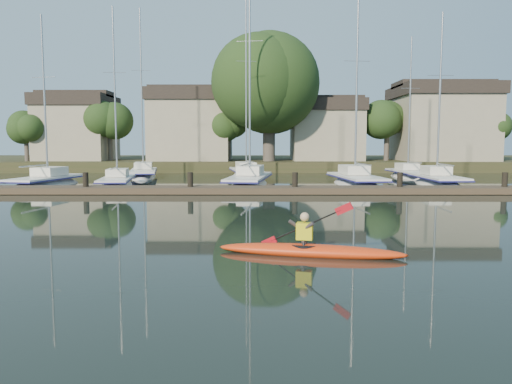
{
  "coord_description": "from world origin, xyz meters",
  "views": [
    {
      "loc": [
        0.83,
        -14.43,
        2.98
      ],
      "look_at": [
        0.79,
        2.99,
        1.2
      ],
      "focal_mm": 35.0,
      "sensor_mm": 36.0,
      "label": 1
    }
  ],
  "objects_px": {
    "sailboat_6": "(247,179)",
    "dock": "(243,190)",
    "sailboat_4": "(437,188)",
    "sailboat_7": "(408,180)",
    "sailboat_2": "(249,188)",
    "sailboat_1": "(117,188)",
    "sailboat_3": "(356,188)",
    "kayak": "(310,248)",
    "sailboat_5": "(143,179)",
    "sailboat_0": "(46,189)"
  },
  "relations": [
    {
      "from": "sailboat_3",
      "to": "sailboat_5",
      "type": "distance_m",
      "value": 17.95
    },
    {
      "from": "dock",
      "to": "sailboat_7",
      "type": "height_order",
      "value": "sailboat_7"
    },
    {
      "from": "sailboat_0",
      "to": "sailboat_7",
      "type": "bearing_deg",
      "value": 26.61
    },
    {
      "from": "sailboat_1",
      "to": "sailboat_3",
      "type": "relative_size",
      "value": 0.9
    },
    {
      "from": "kayak",
      "to": "sailboat_4",
      "type": "bearing_deg",
      "value": 74.4
    },
    {
      "from": "kayak",
      "to": "sailboat_2",
      "type": "relative_size",
      "value": 0.3
    },
    {
      "from": "dock",
      "to": "sailboat_7",
      "type": "relative_size",
      "value": 2.71
    },
    {
      "from": "sailboat_7",
      "to": "sailboat_3",
      "type": "bearing_deg",
      "value": -131.62
    },
    {
      "from": "sailboat_6",
      "to": "dock",
      "type": "bearing_deg",
      "value": -99.02
    },
    {
      "from": "sailboat_4",
      "to": "sailboat_6",
      "type": "relative_size",
      "value": 0.79
    },
    {
      "from": "sailboat_3",
      "to": "sailboat_0",
      "type": "bearing_deg",
      "value": 176.47
    },
    {
      "from": "sailboat_1",
      "to": "sailboat_6",
      "type": "distance_m",
      "value": 11.8
    },
    {
      "from": "sailboat_2",
      "to": "sailboat_5",
      "type": "distance_m",
      "value": 11.96
    },
    {
      "from": "dock",
      "to": "kayak",
      "type": "bearing_deg",
      "value": -81.95
    },
    {
      "from": "kayak",
      "to": "sailboat_7",
      "type": "relative_size",
      "value": 0.4
    },
    {
      "from": "kayak",
      "to": "sailboat_1",
      "type": "height_order",
      "value": "sailboat_1"
    },
    {
      "from": "sailboat_0",
      "to": "sailboat_4",
      "type": "distance_m",
      "value": 26.19
    },
    {
      "from": "sailboat_4",
      "to": "sailboat_7",
      "type": "height_order",
      "value": "sailboat_4"
    },
    {
      "from": "sailboat_0",
      "to": "sailboat_1",
      "type": "distance_m",
      "value": 4.6
    },
    {
      "from": "sailboat_5",
      "to": "sailboat_1",
      "type": "bearing_deg",
      "value": -99.51
    },
    {
      "from": "sailboat_6",
      "to": "sailboat_7",
      "type": "height_order",
      "value": "sailboat_6"
    },
    {
      "from": "sailboat_2",
      "to": "sailboat_0",
      "type": "bearing_deg",
      "value": -169.91
    },
    {
      "from": "sailboat_1",
      "to": "sailboat_7",
      "type": "relative_size",
      "value": 1.03
    },
    {
      "from": "sailboat_6",
      "to": "sailboat_0",
      "type": "bearing_deg",
      "value": -156.06
    },
    {
      "from": "sailboat_3",
      "to": "sailboat_5",
      "type": "relative_size",
      "value": 0.96
    },
    {
      "from": "sailboat_3",
      "to": "sailboat_4",
      "type": "relative_size",
      "value": 1.12
    },
    {
      "from": "sailboat_2",
      "to": "sailboat_3",
      "type": "bearing_deg",
      "value": 8.35
    },
    {
      "from": "dock",
      "to": "sailboat_1",
      "type": "height_order",
      "value": "sailboat_1"
    },
    {
      "from": "sailboat_6",
      "to": "sailboat_7",
      "type": "xyz_separation_m",
      "value": [
        13.25,
        -0.7,
        0.0
      ]
    },
    {
      "from": "kayak",
      "to": "sailboat_3",
      "type": "relative_size",
      "value": 0.35
    },
    {
      "from": "sailboat_2",
      "to": "sailboat_7",
      "type": "bearing_deg",
      "value": 36.68
    },
    {
      "from": "dock",
      "to": "sailboat_6",
      "type": "xyz_separation_m",
      "value": [
        -0.03,
        12.95,
        -0.39
      ]
    },
    {
      "from": "sailboat_0",
      "to": "sailboat_1",
      "type": "relative_size",
      "value": 0.96
    },
    {
      "from": "sailboat_2",
      "to": "sailboat_4",
      "type": "xyz_separation_m",
      "value": [
        12.74,
        0.11,
        -0.0
      ]
    },
    {
      "from": "sailboat_3",
      "to": "sailboat_6",
      "type": "xyz_separation_m",
      "value": [
        -7.54,
        7.81,
        0.02
      ]
    },
    {
      "from": "sailboat_2",
      "to": "sailboat_1",
      "type": "bearing_deg",
      "value": -171.02
    },
    {
      "from": "kayak",
      "to": "sailboat_5",
      "type": "height_order",
      "value": "sailboat_5"
    },
    {
      "from": "sailboat_4",
      "to": "sailboat_7",
      "type": "relative_size",
      "value": 1.02
    },
    {
      "from": "sailboat_0",
      "to": "sailboat_6",
      "type": "relative_size",
      "value": 0.77
    },
    {
      "from": "sailboat_3",
      "to": "sailboat_4",
      "type": "bearing_deg",
      "value": -5.59
    },
    {
      "from": "sailboat_1",
      "to": "sailboat_4",
      "type": "bearing_deg",
      "value": -7.65
    },
    {
      "from": "sailboat_1",
      "to": "sailboat_5",
      "type": "xyz_separation_m",
      "value": [
        -0.09,
        8.17,
        -0.01
      ]
    },
    {
      "from": "kayak",
      "to": "sailboat_4",
      "type": "distance_m",
      "value": 23.39
    },
    {
      "from": "sailboat_6",
      "to": "sailboat_7",
      "type": "bearing_deg",
      "value": -12.18
    },
    {
      "from": "sailboat_2",
      "to": "sailboat_4",
      "type": "relative_size",
      "value": 1.28
    },
    {
      "from": "sailboat_1",
      "to": "sailboat_6",
      "type": "height_order",
      "value": "sailboat_6"
    },
    {
      "from": "sailboat_7",
      "to": "sailboat_4",
      "type": "bearing_deg",
      "value": -94.33
    },
    {
      "from": "sailboat_0",
      "to": "sailboat_1",
      "type": "height_order",
      "value": "sailboat_1"
    },
    {
      "from": "sailboat_4",
      "to": "sailboat_5",
      "type": "height_order",
      "value": "sailboat_5"
    },
    {
      "from": "sailboat_6",
      "to": "sailboat_7",
      "type": "distance_m",
      "value": 13.27
    }
  ]
}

